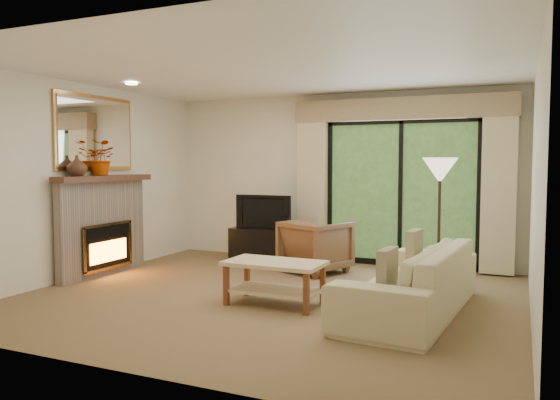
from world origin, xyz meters
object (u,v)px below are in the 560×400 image
at_px(media_console, 266,245).
at_px(sofa, 410,279).
at_px(coffee_table, 275,283).
at_px(armchair, 316,246).

relative_size(media_console, sofa, 0.45).
bearing_deg(media_console, sofa, -39.40).
relative_size(sofa, coffee_table, 2.24).
height_order(media_console, armchair, armchair).
height_order(sofa, coffee_table, sofa).
distance_m(media_console, armchair, 1.08).
relative_size(armchair, coffee_table, 0.77).
xyz_separation_m(sofa, coffee_table, (-1.40, -0.28, -0.11)).
bearing_deg(coffee_table, armchair, 97.03).
bearing_deg(sofa, armchair, -129.26).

